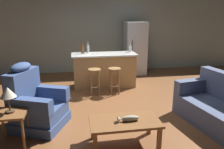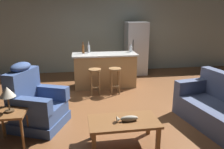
# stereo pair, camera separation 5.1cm
# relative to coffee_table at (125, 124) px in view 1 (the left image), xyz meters

# --- Properties ---
(ground_plane) EXTENTS (12.00, 12.00, 0.00)m
(ground_plane) POSITION_rel_coffee_table_xyz_m (0.07, 1.59, -0.36)
(ground_plane) COLOR brown
(back_wall) EXTENTS (12.00, 0.05, 2.60)m
(back_wall) POSITION_rel_coffee_table_xyz_m (0.07, 4.72, 0.94)
(back_wall) COLOR #939E93
(back_wall) RESTS_ON ground_plane
(coffee_table) EXTENTS (1.10, 0.60, 0.42)m
(coffee_table) POSITION_rel_coffee_table_xyz_m (0.00, 0.00, 0.00)
(coffee_table) COLOR brown
(coffee_table) RESTS_ON ground_plane
(fish_figurine) EXTENTS (0.34, 0.10, 0.10)m
(fish_figurine) POSITION_rel_coffee_table_xyz_m (0.05, -0.04, 0.10)
(fish_figurine) COLOR #4C3823
(fish_figurine) RESTS_ON coffee_table
(recliner_near_lamp) EXTENTS (1.10, 1.10, 1.20)m
(recliner_near_lamp) POSITION_rel_coffee_table_xyz_m (-1.48, 0.86, 0.06)
(recliner_near_lamp) COLOR #384C7A
(recliner_near_lamp) RESTS_ON ground_plane
(end_table) EXTENTS (0.48, 0.48, 0.56)m
(end_table) POSITION_rel_coffee_table_xyz_m (-1.75, 0.29, 0.10)
(end_table) COLOR brown
(end_table) RESTS_ON ground_plane
(table_lamp) EXTENTS (0.24, 0.24, 0.41)m
(table_lamp) POSITION_rel_coffee_table_xyz_m (-1.75, 0.30, 0.50)
(table_lamp) COLOR #4C3823
(table_lamp) RESTS_ON end_table
(kitchen_island) EXTENTS (1.80, 0.70, 0.95)m
(kitchen_island) POSITION_rel_coffee_table_xyz_m (0.07, 2.94, 0.11)
(kitchen_island) COLOR #AD7F4C
(kitchen_island) RESTS_ON ground_plane
(bar_stool_left) EXTENTS (0.32, 0.32, 0.68)m
(bar_stool_left) POSITION_rel_coffee_table_xyz_m (-0.26, 2.31, 0.11)
(bar_stool_left) COLOR olive
(bar_stool_left) RESTS_ON ground_plane
(bar_stool_right) EXTENTS (0.32, 0.32, 0.68)m
(bar_stool_right) POSITION_rel_coffee_table_xyz_m (0.26, 2.31, 0.11)
(bar_stool_right) COLOR olive
(bar_stool_right) RESTS_ON ground_plane
(refrigerator) EXTENTS (0.70, 0.69, 1.76)m
(refrigerator) POSITION_rel_coffee_table_xyz_m (1.30, 4.14, 0.52)
(refrigerator) COLOR #B7B7BC
(refrigerator) RESTS_ON ground_plane
(bottle_tall_green) EXTENTS (0.09, 0.09, 0.24)m
(bottle_tall_green) POSITION_rel_coffee_table_xyz_m (0.87, 3.11, 0.68)
(bottle_tall_green) COLOR silver
(bottle_tall_green) RESTS_ON kitchen_island
(bottle_short_amber) EXTENTS (0.07, 0.07, 0.31)m
(bottle_short_amber) POSITION_rel_coffee_table_xyz_m (-0.35, 3.16, 0.70)
(bottle_short_amber) COLOR silver
(bottle_short_amber) RESTS_ON kitchen_island
(bottle_wine_dark) EXTENTS (0.07, 0.07, 0.32)m
(bottle_wine_dark) POSITION_rel_coffee_table_xyz_m (-0.51, 3.09, 0.71)
(bottle_wine_dark) COLOR brown
(bottle_wine_dark) RESTS_ON kitchen_island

